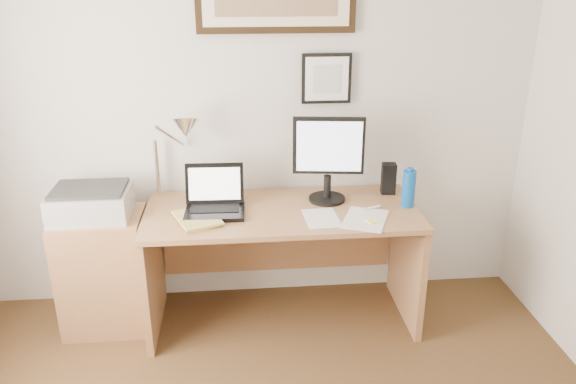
{
  "coord_description": "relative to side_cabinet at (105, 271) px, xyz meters",
  "views": [
    {
      "loc": [
        -0.09,
        -1.37,
        2.06
      ],
      "look_at": [
        0.17,
        1.43,
        0.94
      ],
      "focal_mm": 35.0,
      "sensor_mm": 36.0,
      "label": 1
    }
  ],
  "objects": [
    {
      "name": "wall_back",
      "position": [
        0.92,
        0.32,
        0.89
      ],
      "size": [
        3.5,
        0.02,
        2.5
      ],
      "primitive_type": "cube",
      "color": "silver",
      "rests_on": "ground"
    },
    {
      "name": "side_cabinet",
      "position": [
        0.0,
        0.0,
        0.0
      ],
      "size": [
        0.5,
        0.4,
        0.73
      ],
      "primitive_type": "cube",
      "color": "#95653E",
      "rests_on": "floor"
    },
    {
      "name": "water_bottle",
      "position": [
        1.82,
        -0.06,
        0.5
      ],
      "size": [
        0.08,
        0.08,
        0.22
      ],
      "primitive_type": "cylinder",
      "color": "#0C4FA6",
      "rests_on": "desk"
    },
    {
      "name": "bottle_cap",
      "position": [
        1.82,
        -0.06,
        0.62
      ],
      "size": [
        0.04,
        0.04,
        0.02
      ],
      "primitive_type": "cylinder",
      "color": "#0C4FA6",
      "rests_on": "water_bottle"
    },
    {
      "name": "speaker",
      "position": [
        1.75,
        0.15,
        0.48
      ],
      "size": [
        0.09,
        0.08,
        0.19
      ],
      "primitive_type": "cube",
      "rotation": [
        0.0,
        0.0,
        -0.11
      ],
      "color": "black",
      "rests_on": "desk"
    },
    {
      "name": "paper_sheet_a",
      "position": [
        1.28,
        -0.19,
        0.39
      ],
      "size": [
        0.2,
        0.28,
        0.0
      ],
      "primitive_type": "cube",
      "rotation": [
        0.0,
        0.0,
        0.05
      ],
      "color": "white",
      "rests_on": "desk"
    },
    {
      "name": "paper_sheet_b",
      "position": [
        1.52,
        -0.23,
        0.39
      ],
      "size": [
        0.33,
        0.38,
        0.0
      ],
      "primitive_type": "cube",
      "rotation": [
        0.0,
        0.0,
        -0.39
      ],
      "color": "white",
      "rests_on": "desk"
    },
    {
      "name": "sticky_pad",
      "position": [
        1.56,
        -0.26,
        0.39
      ],
      "size": [
        0.09,
        0.09,
        0.01
      ],
      "primitive_type": "cube",
      "rotation": [
        0.0,
        0.0,
        0.32
      ],
      "color": "#FFF078",
      "rests_on": "desk"
    },
    {
      "name": "marker_pen",
      "position": [
        1.58,
        -0.09,
        0.39
      ],
      "size": [
        0.14,
        0.06,
        0.02
      ],
      "primitive_type": "cylinder",
      "rotation": [
        0.0,
        1.57,
        0.35
      ],
      "color": "white",
      "rests_on": "desk"
    },
    {
      "name": "book",
      "position": [
        0.49,
        -0.19,
        0.4
      ],
      "size": [
        0.31,
        0.35,
        0.02
      ],
      "primitive_type": "imported",
      "rotation": [
        0.0,
        0.0,
        0.37
      ],
      "color": "tan",
      "rests_on": "desk"
    },
    {
      "name": "desk",
      "position": [
        1.07,
        0.04,
        0.15
      ],
      "size": [
        1.6,
        0.7,
        0.75
      ],
      "color": "#95653E",
      "rests_on": "floor"
    },
    {
      "name": "laptop",
      "position": [
        0.68,
        -0.03,
        0.44
      ],
      "size": [
        0.35,
        0.3,
        0.26
      ],
      "color": "black",
      "rests_on": "desk"
    },
    {
      "name": "lcd_monitor",
      "position": [
        1.36,
        0.06,
        0.68
      ],
      "size": [
        0.42,
        0.22,
        0.52
      ],
      "color": "black",
      "rests_on": "desk"
    },
    {
      "name": "printer",
      "position": [
        -0.03,
        0.0,
        0.45
      ],
      "size": [
        0.44,
        0.34,
        0.18
      ],
      "color": "#A6A7A9",
      "rests_on": "side_cabinet"
    },
    {
      "name": "desk_lamp",
      "position": [
        0.51,
        0.13,
        0.82
      ],
      "size": [
        0.29,
        0.27,
        0.53
      ],
      "color": "silver",
      "rests_on": "desk"
    },
    {
      "name": "picture_small",
      "position": [
        1.37,
        0.29,
        1.09
      ],
      "size": [
        0.3,
        0.03,
        0.3
      ],
      "color": "black",
      "rests_on": "wall_back"
    }
  ]
}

